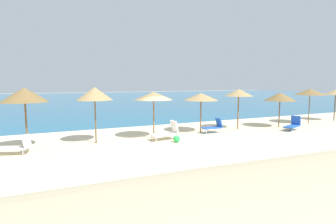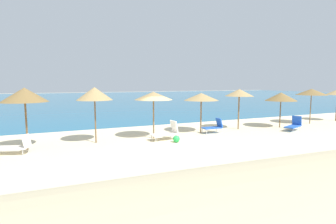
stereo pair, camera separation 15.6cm
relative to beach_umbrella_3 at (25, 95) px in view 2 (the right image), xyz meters
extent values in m
plane|color=beige|center=(6.93, -1.68, -2.68)|extent=(160.00, 160.00, 0.00)
cube|color=#1E6B93|center=(6.93, 40.30, -2.68)|extent=(160.00, 71.61, 0.01)
cylinder|color=brown|center=(0.00, 0.00, -1.43)|extent=(0.09, 0.09, 2.50)
cone|color=olive|center=(0.00, 0.00, 0.01)|extent=(2.15, 2.15, 0.69)
cylinder|color=brown|center=(3.27, 0.26, -1.44)|extent=(0.07, 0.07, 2.49)
cone|color=tan|center=(3.27, 0.26, 0.00)|extent=(1.92, 1.92, 0.70)
cylinder|color=brown|center=(6.57, 0.08, -1.47)|extent=(0.08, 0.08, 2.43)
cone|color=tan|center=(6.57, 0.08, -0.17)|extent=(2.22, 2.22, 0.47)
cylinder|color=brown|center=(10.04, 0.53, -1.55)|extent=(0.09, 0.09, 2.27)
cone|color=tan|center=(10.04, 0.53, -0.32)|extent=(2.25, 2.25, 0.48)
cylinder|color=brown|center=(13.09, 0.52, -1.44)|extent=(0.10, 0.10, 2.49)
cone|color=tan|center=(13.09, 0.52, -0.10)|extent=(1.97, 1.97, 0.50)
cylinder|color=brown|center=(16.38, -0.08, -1.63)|extent=(0.08, 0.08, 2.11)
cone|color=olive|center=(16.38, -0.08, -0.42)|extent=(2.24, 2.24, 0.60)
cylinder|color=brown|center=(19.93, 0.22, -1.46)|extent=(0.07, 0.07, 2.45)
cone|color=olive|center=(19.93, 0.22, -0.14)|extent=(2.34, 2.34, 0.49)
cube|color=blue|center=(10.56, 0.03, -2.33)|extent=(1.24, 0.62, 0.07)
cube|color=blue|center=(11.14, 0.02, -2.02)|extent=(0.25, 0.61, 0.61)
cylinder|color=silver|center=(10.05, 0.30, -2.53)|extent=(0.04, 0.04, 0.32)
cylinder|color=silver|center=(10.04, -0.22, -2.53)|extent=(0.04, 0.04, 0.32)
cylinder|color=silver|center=(11.09, 0.28, -2.53)|extent=(0.04, 0.04, 0.32)
cylinder|color=silver|center=(11.08, -0.23, -2.53)|extent=(0.04, 0.04, 0.32)
cube|color=white|center=(6.92, -0.61, -2.36)|extent=(1.56, 0.82, 0.07)
cube|color=white|center=(7.62, -0.54, -1.98)|extent=(0.28, 0.68, 0.75)
cylinder|color=silver|center=(6.25, -0.40, -2.54)|extent=(0.04, 0.04, 0.29)
cylinder|color=silver|center=(6.31, -0.96, -2.54)|extent=(0.04, 0.04, 0.29)
cylinder|color=silver|center=(7.52, -0.27, -2.54)|extent=(0.04, 0.04, 0.29)
cylinder|color=silver|center=(7.58, -0.82, -2.54)|extent=(0.04, 0.04, 0.29)
cube|color=white|center=(-0.64, -0.56, -2.38)|extent=(1.64, 1.09, 0.07)
cube|color=white|center=(0.04, -0.80, -2.08)|extent=(0.38, 0.65, 0.60)
cylinder|color=silver|center=(-1.16, -0.09, -2.55)|extent=(0.04, 0.04, 0.27)
cylinder|color=silver|center=(0.06, -0.52, -2.55)|extent=(0.04, 0.04, 0.27)
cylinder|color=silver|center=(-0.12, -1.02, -2.55)|extent=(0.04, 0.04, 0.27)
cube|color=blue|center=(16.11, -1.45, -2.39)|extent=(1.63, 1.12, 0.07)
cube|color=blue|center=(16.78, -1.19, -2.06)|extent=(0.38, 0.64, 0.67)
cylinder|color=silver|center=(15.42, -1.43, -2.55)|extent=(0.04, 0.04, 0.26)
cylinder|color=silver|center=(15.61, -1.93, -2.55)|extent=(0.04, 0.04, 0.26)
cylinder|color=silver|center=(16.62, -0.97, -2.55)|extent=(0.04, 0.04, 0.26)
cylinder|color=silver|center=(16.81, -1.47, -2.55)|extent=(0.04, 0.04, 0.26)
sphere|color=green|center=(7.34, -1.42, -2.49)|extent=(0.39, 0.39, 0.39)
camera|label=1|loc=(1.23, -13.97, 0.57)|focal=27.65mm
camera|label=2|loc=(1.37, -14.03, 0.57)|focal=27.65mm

